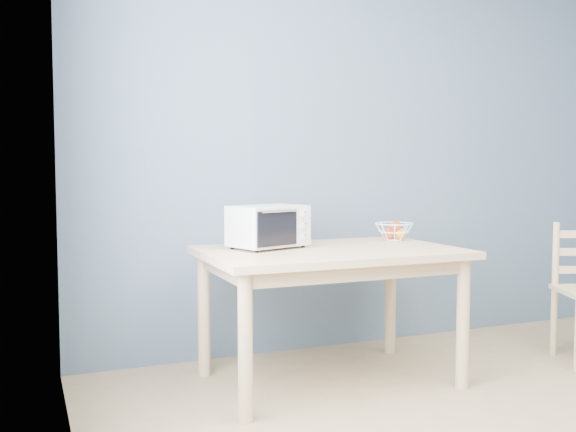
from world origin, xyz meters
name	(u,v)px	position (x,y,z in m)	size (l,w,h in m)	color
dining_table	(330,267)	(-0.61, 1.58, 0.65)	(1.40, 0.90, 0.75)	tan
toaster_oven	(266,226)	(-0.94, 1.72, 0.88)	(0.47, 0.41, 0.24)	beige
fruit_basket	(394,231)	(-0.06, 1.81, 0.81)	(0.29, 0.29, 0.12)	white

